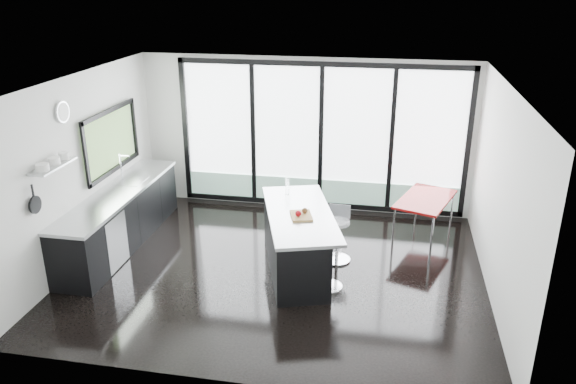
% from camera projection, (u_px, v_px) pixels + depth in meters
% --- Properties ---
extents(floor, '(6.00, 5.00, 0.00)m').
position_uv_depth(floor, '(278.00, 270.00, 8.38)').
color(floor, black).
rests_on(floor, ground).
extents(ceiling, '(6.00, 5.00, 0.00)m').
position_uv_depth(ceiling, '(276.00, 83.00, 7.36)').
color(ceiling, white).
rests_on(ceiling, wall_back).
extents(wall_back, '(6.00, 0.09, 2.80)m').
position_uv_depth(wall_back, '(319.00, 143.00, 10.13)').
color(wall_back, silver).
rests_on(wall_back, ground).
extents(wall_front, '(6.00, 0.00, 2.80)m').
position_uv_depth(wall_front, '(226.00, 269.00, 5.58)').
color(wall_front, silver).
rests_on(wall_front, ground).
extents(wall_left, '(0.26, 5.00, 2.80)m').
position_uv_depth(wall_left, '(90.00, 154.00, 8.57)').
color(wall_left, silver).
rests_on(wall_left, ground).
extents(wall_right, '(0.00, 5.00, 2.80)m').
position_uv_depth(wall_right, '(501.00, 197.00, 7.36)').
color(wall_right, silver).
rests_on(wall_right, ground).
extents(counter_cabinets, '(0.69, 3.24, 1.36)m').
position_uv_depth(counter_cabinets, '(120.00, 218.00, 9.03)').
color(counter_cabinets, black).
rests_on(counter_cabinets, floor).
extents(island, '(1.54, 2.38, 1.17)m').
position_uv_depth(island, '(295.00, 240.00, 8.30)').
color(island, black).
rests_on(island, floor).
extents(bar_stool_near, '(0.46, 0.46, 0.62)m').
position_uv_depth(bar_stool_near, '(329.00, 268.00, 7.82)').
color(bar_stool_near, silver).
rests_on(bar_stool_near, floor).
extents(bar_stool_far, '(0.45, 0.45, 0.67)m').
position_uv_depth(bar_stool_far, '(337.00, 241.00, 8.55)').
color(bar_stool_far, silver).
rests_on(bar_stool_far, floor).
extents(red_table, '(1.11, 1.44, 0.68)m').
position_uv_depth(red_table, '(424.00, 217.00, 9.37)').
color(red_table, maroon).
rests_on(red_table, floor).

